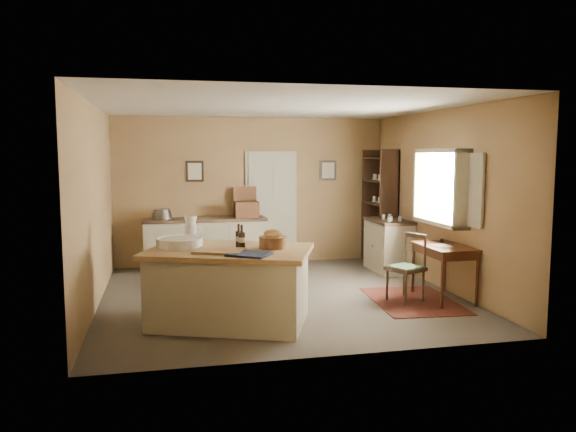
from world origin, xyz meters
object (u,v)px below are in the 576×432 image
Objects in this scene: writing_desk at (444,252)px; desk_chair at (405,269)px; sideboard at (206,241)px; shelving_unit at (382,207)px; right_cabinet at (388,245)px; work_island at (229,284)px.

writing_desk is 0.61m from desk_chair.
sideboard is at bearing 136.85° from writing_desk.
shelving_unit is at bearing -3.52° from sideboard.
sideboard reaches higher than writing_desk.
sideboard reaches higher than right_cabinet.
shelving_unit is (0.16, 0.72, 0.60)m from right_cabinet.
shelving_unit reaches higher than desk_chair.
shelving_unit is (3.22, 3.16, 0.57)m from work_island.
writing_desk is 1.06× the size of desk_chair.
sideboard is 2.24× the size of writing_desk.
sideboard is 3.83m from desk_chair.
work_island is 2.14× the size of right_cabinet.
shelving_unit is (3.25, -0.20, 0.57)m from sideboard.
right_cabinet is (3.09, -0.92, -0.02)m from sideboard.
sideboard is at bearing 107.57° from desk_chair.
right_cabinet is at bearing -16.52° from sideboard.
sideboard reaches higher than desk_chair.
writing_desk is at bearing -43.15° from sideboard.
work_island is at bearing 167.26° from desk_chair.
right_cabinet reaches higher than writing_desk.
desk_chair is (-0.57, 0.02, -0.22)m from writing_desk.
work_island is at bearing -89.58° from sideboard.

